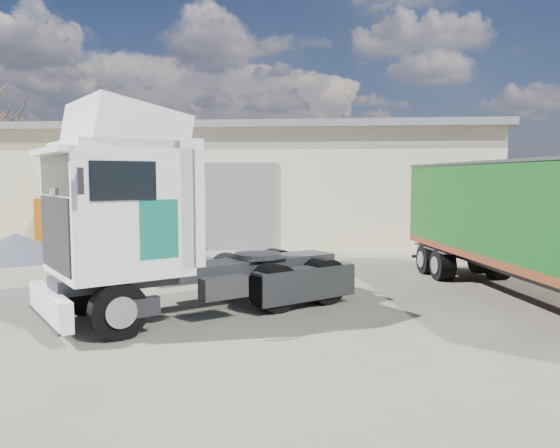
# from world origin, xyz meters

# --- Properties ---
(ground) EXTENTS (120.00, 120.00, 0.00)m
(ground) POSITION_xyz_m (0.00, 0.00, 0.00)
(ground) COLOR #292721
(ground) RESTS_ON ground
(warehouse) EXTENTS (30.60, 12.60, 5.42)m
(warehouse) POSITION_xyz_m (-6.00, 16.00, 2.66)
(warehouse) COLOR beige
(warehouse) RESTS_ON ground
(bare_tree) EXTENTS (4.00, 4.00, 9.60)m
(bare_tree) POSITION_xyz_m (-18.00, 20.00, 7.92)
(bare_tree) COLOR #382B21
(bare_tree) RESTS_ON ground
(tractor_unit) EXTENTS (6.72, 6.25, 4.55)m
(tractor_unit) POSITION_xyz_m (-1.44, -0.76, 1.91)
(tractor_unit) COLOR black
(tractor_unit) RESTS_ON ground
(box_trailer) EXTENTS (4.27, 10.48, 3.41)m
(box_trailer) POSITION_xyz_m (6.92, 1.58, 2.08)
(box_trailer) COLOR #2D2D30
(box_trailer) RESTS_ON ground
(panel_van) EXTENTS (2.70, 5.50, 2.17)m
(panel_van) POSITION_xyz_m (-6.29, 9.08, 1.12)
(panel_van) COLOR black
(panel_van) RESTS_ON ground
(orange_skip) EXTENTS (4.03, 3.24, 2.18)m
(orange_skip) POSITION_xyz_m (-8.00, 9.41, 0.95)
(orange_skip) COLOR #2D2D30
(orange_skip) RESTS_ON ground
(gravel_heap) EXTENTS (6.33, 5.94, 0.96)m
(gravel_heap) POSITION_xyz_m (-9.31, 6.68, 0.45)
(gravel_heap) COLOR #21222C
(gravel_heap) RESTS_ON ground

